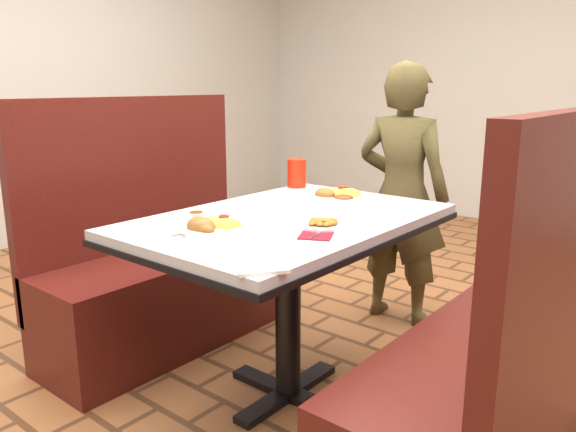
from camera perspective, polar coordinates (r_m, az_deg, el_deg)
The scene contains 14 objects.
dining_table at distance 2.12m, azimuth 0.00°, elevation -2.52°, with size 0.81×1.21×0.75m.
booth_bench_left at distance 2.78m, azimuth -12.90°, elevation -6.05°, with size 0.47×1.20×1.17m.
booth_bench_right at distance 1.89m, azimuth 19.89°, elevation -16.20°, with size 0.47×1.20×1.17m.
diner_person at distance 2.95m, azimuth 11.51°, elevation 2.07°, with size 0.49×0.32×1.34m, color brown.
near_dinner_plate at distance 1.91m, azimuth -7.70°, elevation -0.64°, with size 0.25×0.25×0.08m.
far_dinner_plate at distance 2.42m, azimuth 5.14°, elevation 2.38°, with size 0.28×0.28×0.07m.
plantain_plate at distance 1.94m, azimuth 3.46°, elevation -0.80°, with size 0.18×0.18×0.03m.
maroon_napkin at distance 1.82m, azimuth 2.84°, elevation -2.02°, with size 0.10×0.10×0.00m, color maroon.
spoon_utensil at distance 1.83m, azimuth 3.00°, elevation -1.85°, with size 0.01×0.12×0.00m, color silver.
red_tumbler at distance 2.69m, azimuth 0.89°, elevation 4.39°, with size 0.09×0.09×0.13m, color red.
paper_napkin at distance 1.54m, azimuth -3.07°, elevation -4.83°, with size 0.18×0.14×0.01m, color white.
knife_utensil at distance 1.94m, azimuth -8.74°, elevation -0.99°, with size 0.01×0.18×0.00m, color silver.
fork_utensil at distance 1.85m, azimuth -9.62°, elevation -1.69°, with size 0.01×0.15×0.00m, color #B8B8BD.
lettuce_shreds at distance 2.12m, azimuth 1.86°, elevation 0.16°, with size 0.28×0.32×0.00m, color #87B247, non-canonical shape.
Camera 1 is at (1.30, -1.58, 1.23)m, focal length 35.00 mm.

